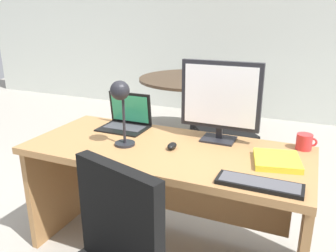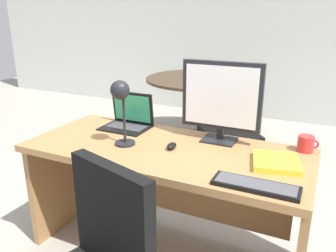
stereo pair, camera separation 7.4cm
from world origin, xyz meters
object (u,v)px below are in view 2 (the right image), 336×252
Objects in this scene: mouse at (172,146)px; desk_lamp at (121,99)px; coffee_mug at (306,144)px; keyboard at (256,186)px; desk at (169,175)px; book at (276,162)px; monitor at (221,98)px; meeting_chair_near at (228,138)px; laptop at (129,116)px; meeting_table at (201,94)px.

desk_lamp reaches higher than mouse.
mouse is at bearing -156.98° from coffee_mug.
coffee_mug is (0.98, 0.37, -0.24)m from desk_lamp.
desk_lamp reaches higher than keyboard.
keyboard is at bearing -27.99° from desk.
book is at bearing 81.38° from keyboard.
keyboard is at bearing -12.24° from desk_lamp.
monitor reaches higher than coffee_mug.
book is at bearing 7.31° from desk_lamp.
keyboard is at bearing -70.35° from meeting_chair_near.
desk is at bearing -142.82° from monitor.
meeting_chair_near reaches higher than coffee_mug.
meeting_chair_near is at bearing 68.71° from laptop.
monitor is 0.67m from laptop.
meeting_chair_near is (-0.60, 1.28, -0.40)m from book.
monitor is 5.72× the size of mouse.
laptop is 0.80× the size of desk_lamp.
coffee_mug is 0.09× the size of meeting_table.
desk_lamp is 0.91m from book.
desk_lamp is 1.56m from meeting_chair_near.
book is at bearing -1.88° from desk.
book is at bearing -114.47° from coffee_mug.
meeting_chair_near is at bearing 109.65° from keyboard.
meeting_table is (-0.56, 2.02, -0.17)m from mouse.
book is (0.86, 0.11, -0.27)m from desk_lamp.
desk_lamp is at bearing -64.60° from laptop.
meeting_chair_near is at bearing 125.38° from coffee_mug.
meeting_chair_near reaches higher than meeting_table.
meeting_table is (-0.13, 1.77, -0.22)m from laptop.
desk is 4.27× the size of keyboard.
mouse is (-0.21, -0.24, -0.25)m from monitor.
monitor is 0.65m from keyboard.
mouse is 0.74× the size of coffee_mug.
monitor is at bearing 33.33° from desk_lamp.
laptop is 0.36× the size of meeting_chair_near.
mouse reaches higher than desk.
laptop is 1.10m from keyboard.
mouse reaches higher than book.
mouse is 0.10× the size of meeting_chair_near.
keyboard is 1.71m from meeting_chair_near.
desk_lamp is at bearing -172.69° from book.
coffee_mug reaches higher than meeting_table.
meeting_chair_near is (0.41, 1.06, -0.45)m from laptop.
meeting_table is 1.49× the size of meeting_chair_near.
desk is at bearing 28.84° from desk_lamp.
desk_lamp reaches higher than book.
book is (0.62, -0.02, 0.22)m from desk.
mouse is 0.22× the size of desk_lamp.
meeting_chair_near reaches higher than mouse.
coffee_mug is at bearing -54.62° from meeting_chair_near.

